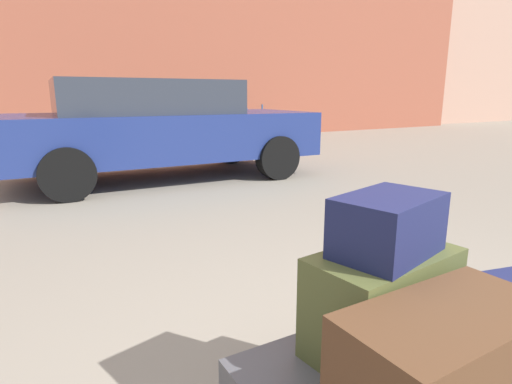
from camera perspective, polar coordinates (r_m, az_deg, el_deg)
The scene contains 7 objects.
duffel_bag_olive_center at distance 1.55m, azimuth 16.92°, elevation -14.22°, with size 0.54×0.29×0.36m, color #4C5128.
duffel_bag_brown_front_right at distance 1.30m, azimuth 24.49°, elevation -21.08°, with size 0.60×0.30×0.34m, color #51331E.
duffel_bag_navy_topmost_pile at distance 1.45m, azimuth 17.65°, elevation -4.33°, with size 0.38×0.24×0.20m, color #191E47.
parked_car at distance 6.30m, azimuth -12.89°, elevation 8.68°, with size 4.37×2.05×1.42m.
bicycle_leaning at distance 11.58m, azimuth -0.54°, elevation 8.97°, with size 1.66×0.69×0.96m.
bollard_kerb_near at distance 9.90m, azimuth -5.75°, elevation 7.92°, with size 0.25×0.25×0.65m, color #383838.
bollard_kerb_mid at distance 10.47m, azimuth 0.48°, elevation 8.26°, with size 0.25×0.25×0.65m, color #383838.
Camera 1 is at (-1.12, -0.75, 1.22)m, focal length 29.18 mm.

